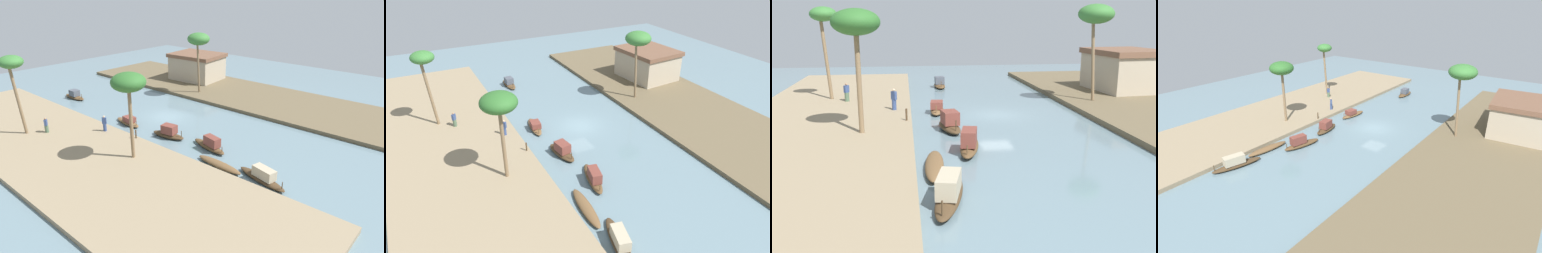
{
  "view_description": "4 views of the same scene",
  "coord_description": "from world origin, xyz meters",
  "views": [
    {
      "loc": [
        27.57,
        -27.11,
        14.58
      ],
      "look_at": [
        4.98,
        -1.25,
        0.47
      ],
      "focal_mm": 32.64,
      "sensor_mm": 36.0,
      "label": 1
    },
    {
      "loc": [
        29.72,
        -15.58,
        18.32
      ],
      "look_at": [
        1.79,
        -1.16,
        1.07
      ],
      "focal_mm": 33.0,
      "sensor_mm": 36.0,
      "label": 2
    },
    {
      "loc": [
        32.49,
        -7.08,
        7.41
      ],
      "look_at": [
        5.25,
        -3.31,
        0.48
      ],
      "focal_mm": 40.28,
      "sensor_mm": 36.0,
      "label": 3
    },
    {
      "loc": [
        29.49,
        18.3,
        14.91
      ],
      "look_at": [
        2.41,
        -2.01,
        0.48
      ],
      "focal_mm": 28.15,
      "sensor_mm": 36.0,
      "label": 4
    }
  ],
  "objects": [
    {
      "name": "riverbank_right",
      "position": [
        0.0,
        12.89,
        0.21
      ],
      "size": [
        47.77,
        12.42,
        0.42
      ],
      "primitive_type": "cube",
      "color": "brown",
      "rests_on": "ground"
    },
    {
      "name": "palm_tree_right_tall",
      "position": [
        -2.82,
        8.99,
        7.64
      ],
      "size": [
        2.99,
        2.99,
        8.18
      ],
      "color": "#7F6647",
      "rests_on": "riverbank_right"
    },
    {
      "name": "sampan_with_red_awning",
      "position": [
        16.01,
        -5.41,
        0.47
      ],
      "size": [
        4.8,
        2.08,
        1.27
      ],
      "rotation": [
        0.0,
        0.0,
        -0.24
      ],
      "color": "#47331E",
      "rests_on": "river_water"
    },
    {
      "name": "person_on_near_bank",
      "position": [
        -1.12,
        -7.97,
        1.18
      ],
      "size": [
        0.48,
        0.48,
        1.68
      ],
      "rotation": [
        0.0,
        0.0,
        0.78
      ],
      "color": "#33477A",
      "rests_on": "riverbank_left"
    },
    {
      "name": "sampan_open_hull",
      "position": [
        9.26,
        -3.56,
        0.5
      ],
      "size": [
        4.36,
        1.89,
        1.39
      ],
      "rotation": [
        0.0,
        0.0,
        -0.22
      ],
      "color": "brown",
      "rests_on": "river_water"
    },
    {
      "name": "river_water",
      "position": [
        0.0,
        0.0,
        0.0
      ],
      "size": [
        73.56,
        73.56,
        0.0
      ],
      "primitive_type": "plane",
      "color": "slate",
      "rests_on": "ground"
    },
    {
      "name": "palm_tree_left_far",
      "position": [
        5.66,
        -9.86,
        7.05
      ],
      "size": [
        2.92,
        2.92,
        7.59
      ],
      "color": "#7F6647",
      "rests_on": "riverbank_left"
    },
    {
      "name": "sampan_with_tall_canopy",
      "position": [
        -1.56,
        -4.58,
        0.36
      ],
      "size": [
        4.06,
        1.46,
        0.99
      ],
      "rotation": [
        0.0,
        0.0,
        -0.11
      ],
      "color": "brown",
      "rests_on": "river_water"
    },
    {
      "name": "riverbank_left",
      "position": [
        0.0,
        -12.89,
        0.21
      ],
      "size": [
        47.77,
        12.42,
        0.42
      ],
      "primitive_type": "cube",
      "color": "#937F60",
      "rests_on": "ground"
    },
    {
      "name": "sampan_downstream_large",
      "position": [
        -14.54,
        -3.31,
        0.41
      ],
      "size": [
        3.94,
        1.25,
        1.19
      ],
      "rotation": [
        0.0,
        0.0,
        0.02
      ],
      "color": "brown",
      "rests_on": "river_water"
    },
    {
      "name": "mooring_post",
      "position": [
        2.69,
        -7.04,
        0.84
      ],
      "size": [
        0.14,
        0.14,
        0.85
      ],
      "primitive_type": "cylinder",
      "color": "#4C3823",
      "rests_on": "riverbank_left"
    },
    {
      "name": "riverside_building",
      "position": [
        -7.88,
        14.68,
        2.46
      ],
      "size": [
        8.05,
        6.85,
        4.04
      ],
      "rotation": [
        0.0,
        0.0,
        0.09
      ],
      "color": "tan",
      "rests_on": "riverbank_right"
    },
    {
      "name": "sampan_midstream",
      "position": [
        11.98,
        -5.74,
        0.24
      ],
      "size": [
        4.71,
        1.31,
        0.47
      ],
      "rotation": [
        0.0,
        0.0,
        -0.08
      ],
      "color": "brown",
      "rests_on": "river_water"
    },
    {
      "name": "sampan_near_left_bank",
      "position": [
        4.36,
        -4.16,
        0.51
      ],
      "size": [
        3.82,
        1.73,
        1.38
      ],
      "rotation": [
        0.0,
        0.0,
        0.15
      ],
      "color": "#47331E",
      "rests_on": "river_water"
    },
    {
      "name": "palm_tree_left_near",
      "position": [
        -6.68,
        -13.81,
        7.43
      ],
      "size": [
        2.28,
        2.28,
        7.98
      ],
      "color": "#7F6647",
      "rests_on": "riverbank_left"
    },
    {
      "name": "person_by_mooring",
      "position": [
        -5.33,
        -12.1,
        1.09
      ],
      "size": [
        0.54,
        0.54,
        1.59
      ],
      "rotation": [
        0.0,
        0.0,
        5.56
      ],
      "color": "#4C664C",
      "rests_on": "riverbank_left"
    }
  ]
}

